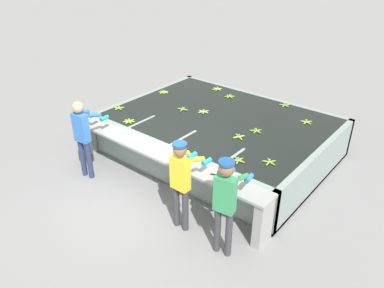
% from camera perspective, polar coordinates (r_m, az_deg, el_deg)
% --- Properties ---
extents(ground_plane, '(80.00, 80.00, 0.00)m').
position_cam_1_polar(ground_plane, '(7.54, -6.06, -7.77)').
color(ground_plane, gray).
rests_on(ground_plane, ground).
extents(wash_tank, '(4.86, 3.62, 0.91)m').
position_cam_1_polar(wash_tank, '(8.76, 4.18, 1.38)').
color(wash_tank, gray).
rests_on(wash_tank, ground).
extents(work_ledge, '(4.86, 0.45, 0.91)m').
position_cam_1_polar(work_ledge, '(7.30, -5.08, -2.86)').
color(work_ledge, '#9E9E99').
rests_on(work_ledge, ground).
extents(worker_0, '(0.46, 0.74, 1.71)m').
position_cam_1_polar(worker_0, '(7.88, -16.27, 1.73)').
color(worker_0, navy).
rests_on(worker_0, ground).
extents(worker_1, '(0.40, 0.72, 1.68)m').
position_cam_1_polar(worker_1, '(6.17, -1.59, -5.13)').
color(worker_1, '#38383D').
rests_on(worker_1, ground).
extents(worker_2, '(0.47, 0.74, 1.73)m').
position_cam_1_polar(worker_2, '(5.68, 5.15, -8.25)').
color(worker_2, '#38383D').
rests_on(worker_2, ground).
extents(banana_bunch_floating_0, '(0.28, 0.26, 0.08)m').
position_cam_1_polar(banana_bunch_floating_0, '(9.41, 13.94, 5.76)').
color(banana_bunch_floating_0, '#75A333').
rests_on(banana_bunch_floating_0, wash_tank).
extents(banana_bunch_floating_1, '(0.28, 0.28, 0.08)m').
position_cam_1_polar(banana_bunch_floating_1, '(8.91, -1.42, 5.32)').
color(banana_bunch_floating_1, '#7FAD33').
rests_on(banana_bunch_floating_1, wash_tank).
extents(banana_bunch_floating_2, '(0.27, 0.27, 0.08)m').
position_cam_1_polar(banana_bunch_floating_2, '(7.99, 9.72, 2.00)').
color(banana_bunch_floating_2, '#75A333').
rests_on(banana_bunch_floating_2, wash_tank).
extents(banana_bunch_floating_3, '(0.28, 0.27, 0.08)m').
position_cam_1_polar(banana_bunch_floating_3, '(8.65, 17.03, 3.24)').
color(banana_bunch_floating_3, '#8CB738').
rests_on(banana_bunch_floating_3, wash_tank).
extents(banana_bunch_floating_4, '(0.28, 0.26, 0.08)m').
position_cam_1_polar(banana_bunch_floating_4, '(8.79, 1.76, 4.96)').
color(banana_bunch_floating_4, '#9EC642').
rests_on(banana_bunch_floating_4, wash_tank).
extents(banana_bunch_floating_5, '(0.28, 0.28, 0.08)m').
position_cam_1_polar(banana_bunch_floating_5, '(8.42, -9.58, 3.45)').
color(banana_bunch_floating_5, '#93BC3D').
rests_on(banana_bunch_floating_5, wash_tank).
extents(banana_bunch_floating_6, '(0.27, 0.28, 0.08)m').
position_cam_1_polar(banana_bunch_floating_6, '(6.88, 7.02, -2.47)').
color(banana_bunch_floating_6, '#7FAD33').
rests_on(banana_bunch_floating_6, wash_tank).
extents(banana_bunch_floating_7, '(0.28, 0.27, 0.08)m').
position_cam_1_polar(banana_bunch_floating_7, '(9.14, -11.10, 5.40)').
color(banana_bunch_floating_7, '#7FAD33').
rests_on(banana_bunch_floating_7, wash_tank).
extents(banana_bunch_floating_8, '(0.28, 0.28, 0.08)m').
position_cam_1_polar(banana_bunch_floating_8, '(9.72, 5.73, 7.24)').
color(banana_bunch_floating_8, '#75A333').
rests_on(banana_bunch_floating_8, wash_tank).
extents(banana_bunch_floating_9, '(0.28, 0.28, 0.08)m').
position_cam_1_polar(banana_bunch_floating_9, '(9.98, -4.36, 7.88)').
color(banana_bunch_floating_9, '#9EC642').
rests_on(banana_bunch_floating_9, wash_tank).
extents(banana_bunch_floating_10, '(0.26, 0.26, 0.08)m').
position_cam_1_polar(banana_bunch_floating_10, '(7.70, 7.15, 1.11)').
color(banana_bunch_floating_10, '#9EC642').
rests_on(banana_bunch_floating_10, wash_tank).
extents(banana_bunch_floating_11, '(0.28, 0.27, 0.08)m').
position_cam_1_polar(banana_bunch_floating_11, '(6.93, 11.71, -2.70)').
color(banana_bunch_floating_11, '#75A333').
rests_on(banana_bunch_floating_11, wash_tank).
extents(banana_bunch_floating_12, '(0.28, 0.27, 0.08)m').
position_cam_1_polar(banana_bunch_floating_12, '(10.20, 3.84, 8.37)').
color(banana_bunch_floating_12, '#9EC642').
rests_on(banana_bunch_floating_12, wash_tank).
extents(knife_0, '(0.34, 0.15, 0.02)m').
position_cam_1_polar(knife_0, '(6.44, 3.88, -4.76)').
color(knife_0, silver).
rests_on(knife_0, work_ledge).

